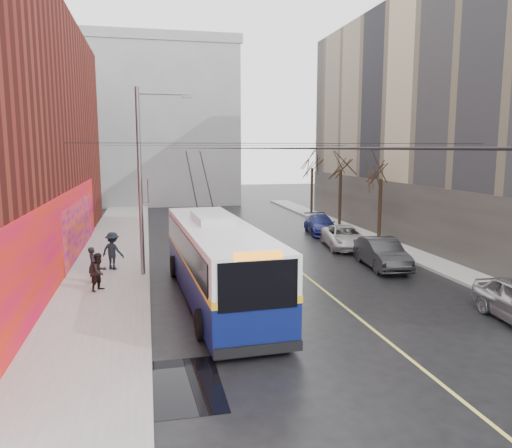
{
  "coord_description": "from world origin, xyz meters",
  "views": [
    {
      "loc": [
        -5.96,
        -14.19,
        6.2
      ],
      "look_at": [
        -0.75,
        9.71,
        2.47
      ],
      "focal_mm": 35.0,
      "sensor_mm": 36.0,
      "label": 1
    }
  ],
  "objects_px": {
    "tree_near": "(381,167)",
    "following_car": "(188,230)",
    "pedestrian_a": "(93,265)",
    "trolleybus": "(217,260)",
    "parked_car_b": "(382,253)",
    "parked_car_d": "(321,225)",
    "pedestrian_c": "(113,251)",
    "streetlight_pole": "(143,177)",
    "parked_car_c": "(345,237)",
    "tree_far": "(312,160)",
    "pedestrian_b": "(99,272)",
    "tree_mid": "(341,160)"
  },
  "relations": [
    {
      "from": "tree_near",
      "to": "following_car",
      "type": "height_order",
      "value": "tree_near"
    },
    {
      "from": "following_car",
      "to": "pedestrian_a",
      "type": "bearing_deg",
      "value": -107.55
    },
    {
      "from": "tree_near",
      "to": "trolleybus",
      "type": "relative_size",
      "value": 0.5
    },
    {
      "from": "parked_car_b",
      "to": "pedestrian_a",
      "type": "bearing_deg",
      "value": -173.31
    },
    {
      "from": "parked_car_d",
      "to": "tree_near",
      "type": "bearing_deg",
      "value": -48.45
    },
    {
      "from": "parked_car_d",
      "to": "following_car",
      "type": "xyz_separation_m",
      "value": [
        -9.64,
        -0.37,
        0.02
      ]
    },
    {
      "from": "pedestrian_c",
      "to": "parked_car_b",
      "type": "bearing_deg",
      "value": -156.16
    },
    {
      "from": "streetlight_pole",
      "to": "following_car",
      "type": "height_order",
      "value": "streetlight_pole"
    },
    {
      "from": "trolleybus",
      "to": "following_car",
      "type": "distance_m",
      "value": 13.97
    },
    {
      "from": "parked_car_c",
      "to": "tree_far",
      "type": "bearing_deg",
      "value": 87.93
    },
    {
      "from": "trolleybus",
      "to": "following_car",
      "type": "bearing_deg",
      "value": 87.35
    },
    {
      "from": "tree_far",
      "to": "following_car",
      "type": "bearing_deg",
      "value": -139.72
    },
    {
      "from": "parked_car_c",
      "to": "pedestrian_b",
      "type": "height_order",
      "value": "pedestrian_b"
    },
    {
      "from": "parked_car_b",
      "to": "tree_mid",
      "type": "bearing_deg",
      "value": 82.69
    },
    {
      "from": "trolleybus",
      "to": "parked_car_c",
      "type": "bearing_deg",
      "value": 41.25
    },
    {
      "from": "tree_mid",
      "to": "trolleybus",
      "type": "distance_m",
      "value": 21.57
    },
    {
      "from": "parked_car_c",
      "to": "following_car",
      "type": "height_order",
      "value": "following_car"
    },
    {
      "from": "parked_car_d",
      "to": "following_car",
      "type": "bearing_deg",
      "value": -170.62
    },
    {
      "from": "tree_near",
      "to": "tree_far",
      "type": "xyz_separation_m",
      "value": [
        0.0,
        14.0,
        0.17
      ]
    },
    {
      "from": "tree_near",
      "to": "parked_car_c",
      "type": "bearing_deg",
      "value": -155.35
    },
    {
      "from": "parked_car_d",
      "to": "following_car",
      "type": "relative_size",
      "value": 1.14
    },
    {
      "from": "streetlight_pole",
      "to": "tree_mid",
      "type": "bearing_deg",
      "value": 40.65
    },
    {
      "from": "parked_car_c",
      "to": "parked_car_b",
      "type": "bearing_deg",
      "value": -82.34
    },
    {
      "from": "parked_car_b",
      "to": "pedestrian_c",
      "type": "xyz_separation_m",
      "value": [
        -13.68,
        2.0,
        0.32
      ]
    },
    {
      "from": "tree_far",
      "to": "parked_car_c",
      "type": "relative_size",
      "value": 1.33
    },
    {
      "from": "tree_near",
      "to": "trolleybus",
      "type": "distance_m",
      "value": 16.4
    },
    {
      "from": "tree_mid",
      "to": "pedestrian_b",
      "type": "distance_m",
      "value": 23.45
    },
    {
      "from": "tree_mid",
      "to": "pedestrian_b",
      "type": "xyz_separation_m",
      "value": [
        -17.09,
        -15.48,
        -4.28
      ]
    },
    {
      "from": "trolleybus",
      "to": "tree_far",
      "type": "bearing_deg",
      "value": 60.38
    },
    {
      "from": "tree_mid",
      "to": "parked_car_c",
      "type": "height_order",
      "value": "tree_mid"
    },
    {
      "from": "streetlight_pole",
      "to": "trolleybus",
      "type": "height_order",
      "value": "streetlight_pole"
    },
    {
      "from": "tree_far",
      "to": "parked_car_c",
      "type": "distance_m",
      "value": 16.28
    },
    {
      "from": "tree_mid",
      "to": "tree_near",
      "type": "bearing_deg",
      "value": -90.0
    },
    {
      "from": "streetlight_pole",
      "to": "following_car",
      "type": "xyz_separation_m",
      "value": [
        2.81,
        9.55,
        -4.15
      ]
    },
    {
      "from": "streetlight_pole",
      "to": "trolleybus",
      "type": "relative_size",
      "value": 0.7
    },
    {
      "from": "parked_car_b",
      "to": "parked_car_d",
      "type": "bearing_deg",
      "value": 93.2
    },
    {
      "from": "tree_far",
      "to": "following_car",
      "type": "xyz_separation_m",
      "value": [
        -12.33,
        -10.45,
        -4.45
      ]
    },
    {
      "from": "streetlight_pole",
      "to": "pedestrian_a",
      "type": "bearing_deg",
      "value": -157.0
    },
    {
      "from": "trolleybus",
      "to": "tree_near",
      "type": "bearing_deg",
      "value": 37.33
    },
    {
      "from": "tree_near",
      "to": "parked_car_c",
      "type": "height_order",
      "value": "tree_near"
    },
    {
      "from": "following_car",
      "to": "pedestrian_b",
      "type": "xyz_separation_m",
      "value": [
        -4.76,
        -12.04,
        0.28
      ]
    },
    {
      "from": "pedestrian_a",
      "to": "following_car",
      "type": "bearing_deg",
      "value": -29.05
    },
    {
      "from": "streetlight_pole",
      "to": "following_car",
      "type": "distance_m",
      "value": 10.79
    },
    {
      "from": "streetlight_pole",
      "to": "pedestrian_a",
      "type": "distance_m",
      "value": 4.66
    },
    {
      "from": "tree_mid",
      "to": "pedestrian_c",
      "type": "height_order",
      "value": "tree_mid"
    },
    {
      "from": "parked_car_c",
      "to": "following_car",
      "type": "bearing_deg",
      "value": 161.14
    },
    {
      "from": "tree_near",
      "to": "parked_car_b",
      "type": "xyz_separation_m",
      "value": [
        -3.1,
        -6.69,
        -4.2
      ]
    },
    {
      "from": "parked_car_c",
      "to": "pedestrian_b",
      "type": "distance_m",
      "value": 15.8
    },
    {
      "from": "tree_far",
      "to": "pedestrian_b",
      "type": "height_order",
      "value": "tree_far"
    },
    {
      "from": "streetlight_pole",
      "to": "pedestrian_b",
      "type": "distance_m",
      "value": 5.0
    }
  ]
}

